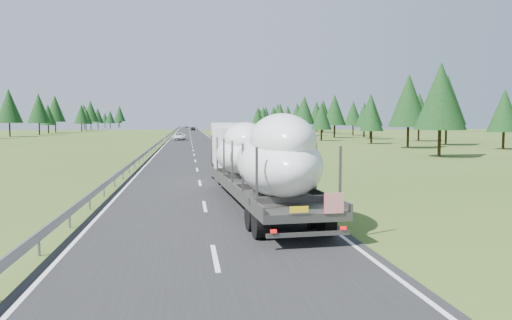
{
  "coord_description": "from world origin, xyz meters",
  "views": [
    {
      "loc": [
        -0.79,
        -23.65,
        4.11
      ],
      "look_at": [
        2.51,
        0.25,
        2.2
      ],
      "focal_mm": 35.0,
      "sensor_mm": 36.0,
      "label": 1
    }
  ],
  "objects": [
    {
      "name": "guardrail",
      "position": [
        -5.3,
        99.94,
        0.6
      ],
      "size": [
        0.1,
        400.0,
        0.76
      ],
      "color": "slate",
      "rests_on": "ground"
    },
    {
      "name": "tree_line_right",
      "position": [
        39.96,
        123.1,
        6.86
      ],
      "size": [
        28.59,
        328.82,
        12.43
      ],
      "color": "black",
      "rests_on": "ground"
    },
    {
      "name": "tree_line_left",
      "position": [
        -43.39,
        126.42,
        7.1
      ],
      "size": [
        14.81,
        328.51,
        12.62
      ],
      "color": "black",
      "rests_on": "ground"
    },
    {
      "name": "distant_car_blue",
      "position": [
        -1.13,
        248.5,
        0.65
      ],
      "size": [
        1.49,
        3.96,
        1.29
      ],
      "primitive_type": "imported",
      "rotation": [
        0.0,
        0.0,
        -0.03
      ],
      "color": "#1A2349",
      "rests_on": "ground"
    },
    {
      "name": "marker_posts",
      "position": [
        6.5,
        155.0,
        0.54
      ],
      "size": [
        0.13,
        350.08,
        1.0
      ],
      "color": "silver",
      "rests_on": "ground"
    },
    {
      "name": "road_surface",
      "position": [
        0.0,
        100.0,
        0.01
      ],
      "size": [
        10.0,
        400.0,
        0.02
      ],
      "primitive_type": "cube",
      "color": "black",
      "rests_on": "ground"
    },
    {
      "name": "ground",
      "position": [
        0.0,
        0.0,
        0.0
      ],
      "size": [
        400.0,
        400.0,
        0.0
      ],
      "primitive_type": "plane",
      "color": "#374F1A",
      "rests_on": "ground"
    },
    {
      "name": "boat_truck",
      "position": [
        2.51,
        1.27,
        2.36
      ],
      "size": [
        3.98,
        21.39,
        4.39
      ],
      "color": "silver",
      "rests_on": "ground"
    },
    {
      "name": "distant_car_dark",
      "position": [
        1.57,
        183.73,
        0.74
      ],
      "size": [
        1.87,
        4.37,
        1.47
      ],
      "primitive_type": "imported",
      "rotation": [
        0.0,
        0.0,
        0.03
      ],
      "color": "black",
      "rests_on": "ground"
    },
    {
      "name": "distant_van",
      "position": [
        -2.36,
        81.37,
        0.78
      ],
      "size": [
        2.71,
        5.68,
        1.56
      ],
      "primitive_type": "imported",
      "rotation": [
        0.0,
        0.0,
        -0.02
      ],
      "color": "white",
      "rests_on": "ground"
    },
    {
      "name": "highway_sign",
      "position": [
        7.2,
        80.0,
        1.81
      ],
      "size": [
        0.08,
        0.9,
        2.6
      ],
      "color": "slate",
      "rests_on": "ground"
    }
  ]
}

